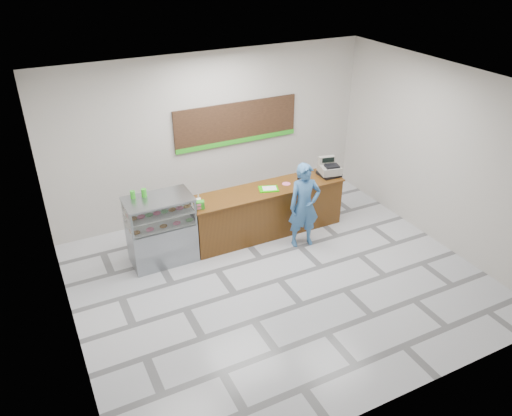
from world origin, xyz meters
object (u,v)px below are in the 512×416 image
customer (304,206)px  cash_register (329,169)px  display_case (161,229)px  serving_tray (269,189)px  sales_counter (267,211)px

customer → cash_register: bearing=44.4°
display_case → customer: 2.77m
display_case → customer: size_ratio=0.77×
cash_register → serving_tray: size_ratio=1.11×
sales_counter → display_case: 2.23m
cash_register → customer: customer is taller
customer → serving_tray: bearing=135.4°
sales_counter → cash_register: cash_register is taller
customer → sales_counter: bearing=133.6°
sales_counter → customer: (0.45, -0.70, 0.35)m
display_case → customer: (2.67, -0.70, 0.19)m
sales_counter → customer: bearing=-56.9°
serving_tray → customer: (0.45, -0.64, -0.17)m
sales_counter → customer: size_ratio=1.88×
sales_counter → cash_register: (1.45, -0.03, 0.66)m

